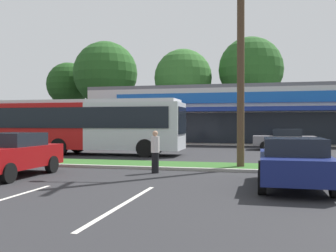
% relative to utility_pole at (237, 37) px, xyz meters
% --- Properties ---
extents(grass_median, '(56.00, 2.20, 0.12)m').
position_rel_utility_pole_xyz_m(grass_median, '(-5.52, 0.31, -5.32)').
color(grass_median, '#2D5B23').
rests_on(grass_median, ground_plane).
extents(curb_lip, '(56.00, 0.24, 0.12)m').
position_rel_utility_pole_xyz_m(curb_lip, '(-5.52, -0.91, -5.32)').
color(curb_lip, '#99968C').
rests_on(curb_lip, ground_plane).
extents(parking_stripe_2, '(0.12, 4.80, 0.01)m').
position_rel_utility_pole_xyz_m(parking_stripe_2, '(-2.15, -7.40, -5.37)').
color(parking_stripe_2, silver).
rests_on(parking_stripe_2, ground_plane).
extents(storefront_building, '(29.00, 13.06, 5.17)m').
position_rel_utility_pole_xyz_m(storefront_building, '(0.05, 22.16, -2.79)').
color(storefront_building, beige).
rests_on(storefront_building, ground_plane).
extents(tree_far_left, '(5.93, 5.93, 10.21)m').
position_rel_utility_pole_xyz_m(tree_far_left, '(-24.81, 32.09, 1.85)').
color(tree_far_left, '#473323').
rests_on(tree_far_left, ground_plane).
extents(tree_left, '(8.15, 8.15, 12.30)m').
position_rel_utility_pole_xyz_m(tree_left, '(-18.35, 29.77, 2.83)').
color(tree_left, '#473323').
rests_on(tree_left, ground_plane).
extents(tree_mid_left, '(7.01, 7.01, 10.88)m').
position_rel_utility_pole_xyz_m(tree_mid_left, '(-8.24, 29.83, 1.98)').
color(tree_mid_left, '#473323').
rests_on(tree_mid_left, ground_plane).
extents(tree_mid, '(7.72, 7.72, 12.20)m').
position_rel_utility_pole_xyz_m(tree_mid, '(-0.22, 31.13, 2.95)').
color(tree_mid, '#473323').
rests_on(tree_mid, ground_plane).
extents(utility_pole, '(3.12, 2.39, 10.06)m').
position_rel_utility_pole_xyz_m(utility_pole, '(0.00, 0.00, 0.00)').
color(utility_pole, '#4C3826').
rests_on(utility_pole, ground_plane).
extents(city_bus, '(12.27, 2.83, 3.25)m').
position_rel_utility_pole_xyz_m(city_bus, '(-9.49, 5.40, -3.61)').
color(city_bus, '#B71414').
rests_on(city_bus, ground_plane).
extents(car_2, '(1.92, 4.12, 1.53)m').
position_rel_utility_pole_xyz_m(car_2, '(-7.55, -4.04, -4.59)').
color(car_2, maroon).
rests_on(car_2, ground_plane).
extents(car_3, '(4.15, 1.91, 1.47)m').
position_rel_utility_pole_xyz_m(car_3, '(2.54, 11.92, -4.62)').
color(car_3, slate).
rests_on(car_3, ground_plane).
extents(car_4, '(4.56, 1.87, 1.50)m').
position_rel_utility_pole_xyz_m(car_4, '(-18.84, 11.32, -4.61)').
color(car_4, navy).
rests_on(car_4, ground_plane).
extents(car_5, '(1.99, 4.23, 1.45)m').
position_rel_utility_pole_xyz_m(car_5, '(1.85, -4.13, -4.63)').
color(car_5, navy).
rests_on(car_5, ground_plane).
extents(pedestrian_near_bench, '(0.32, 0.32, 1.59)m').
position_rel_utility_pole_xyz_m(pedestrian_near_bench, '(-2.91, -1.92, -4.58)').
color(pedestrian_near_bench, black).
rests_on(pedestrian_near_bench, ground_plane).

